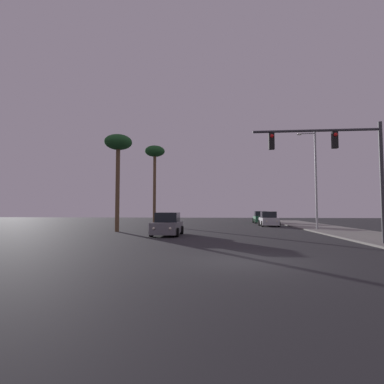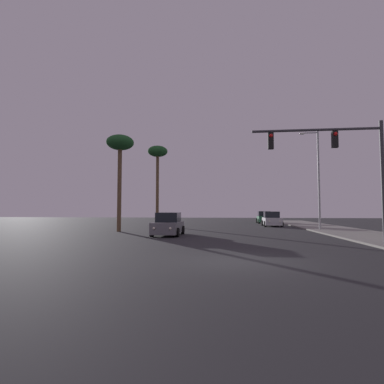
{
  "view_description": "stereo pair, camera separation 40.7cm",
  "coord_description": "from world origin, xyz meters",
  "views": [
    {
      "loc": [
        -0.85,
        -11.2,
        1.89
      ],
      "look_at": [
        -2.64,
        8.37,
        3.05
      ],
      "focal_mm": 28.0,
      "sensor_mm": 36.0,
      "label": 1
    },
    {
      "loc": [
        -0.44,
        -11.16,
        1.89
      ],
      "look_at": [
        -2.64,
        8.37,
        3.05
      ],
      "focal_mm": 28.0,
      "sensor_mm": 36.0,
      "label": 2
    }
  ],
  "objects": [
    {
      "name": "car_silver",
      "position": [
        4.8,
        24.14,
        0.76
      ],
      "size": [
        2.04,
        4.33,
        1.68
      ],
      "rotation": [
        0.0,
        0.0,
        3.11
      ],
      "color": "#B7B7BC",
      "rests_on": "ground"
    },
    {
      "name": "palm_tree_mid",
      "position": [
        -8.59,
        24.0,
        8.36
      ],
      "size": [
        2.4,
        2.4,
        9.61
      ],
      "color": "brown",
      "rests_on": "ground"
    },
    {
      "name": "palm_tree_near",
      "position": [
        -9.66,
        14.0,
        7.35
      ],
      "size": [
        2.4,
        2.4,
        8.47
      ],
      "color": "brown",
      "rests_on": "ground"
    },
    {
      "name": "car_grey",
      "position": [
        -4.68,
        10.74,
        0.76
      ],
      "size": [
        2.04,
        4.31,
        1.68
      ],
      "rotation": [
        0.0,
        0.0,
        3.14
      ],
      "color": "slate",
      "rests_on": "ground"
    },
    {
      "name": "street_lamp",
      "position": [
        7.89,
        17.09,
        5.12
      ],
      "size": [
        1.74,
        0.24,
        9.0
      ],
      "color": "#99999E",
      "rests_on": "sidewalk_right"
    },
    {
      "name": "ground_plane",
      "position": [
        0.0,
        0.0,
        0.0
      ],
      "size": [
        120.0,
        120.0,
        0.0
      ],
      "primitive_type": "plane",
      "color": "#28282B"
    },
    {
      "name": "sidewalk_right",
      "position": [
        9.5,
        10.0,
        0.06
      ],
      "size": [
        5.0,
        60.0,
        0.12
      ],
      "color": "gray",
      "rests_on": "ground"
    },
    {
      "name": "traffic_light_mast",
      "position": [
        5.86,
        5.51,
        4.7
      ],
      "size": [
        6.86,
        0.36,
        6.5
      ],
      "color": "#38383D",
      "rests_on": "sidewalk_right"
    },
    {
      "name": "car_green",
      "position": [
        4.96,
        32.04,
        0.76
      ],
      "size": [
        2.04,
        4.33,
        1.68
      ],
      "rotation": [
        0.0,
        0.0,
        3.12
      ],
      "color": "#195933",
      "rests_on": "ground"
    }
  ]
}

